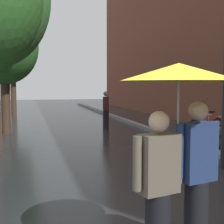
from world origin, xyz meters
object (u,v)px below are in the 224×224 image
at_px(parked_bicycle_5, 221,131).
at_px(pedestrian_walking_midground, 106,110).
at_px(parked_bicycle_6, 206,128).
at_px(street_tree_2, 4,48).
at_px(couple_under_umbrella, 179,127).
at_px(street_tree_3, 6,56).
at_px(street_tree_4, 13,60).

height_order(parked_bicycle_5, pedestrian_walking_midground, pedestrian_walking_midground).
height_order(parked_bicycle_6, pedestrian_walking_midground, pedestrian_walking_midground).
bearing_deg(parked_bicycle_5, street_tree_2, 151.88).
bearing_deg(couple_under_umbrella, street_tree_3, 100.64).
bearing_deg(pedestrian_walking_midground, parked_bicycle_6, -49.31).
height_order(street_tree_3, parked_bicycle_6, street_tree_3).
height_order(street_tree_4, parked_bicycle_5, street_tree_4).
height_order(street_tree_2, pedestrian_walking_midground, street_tree_2).
bearing_deg(parked_bicycle_5, street_tree_3, 135.20).
relative_size(street_tree_2, parked_bicycle_5, 4.05).
bearing_deg(street_tree_3, street_tree_4, 88.08).
distance_m(street_tree_3, street_tree_4, 3.68).
xyz_separation_m(parked_bicycle_5, pedestrian_walking_midground, (-2.85, 4.20, 0.45)).
xyz_separation_m(street_tree_2, parked_bicycle_5, (6.93, -3.70, -2.90)).
distance_m(parked_bicycle_6, pedestrian_walking_midground, 4.40).
distance_m(parked_bicycle_5, pedestrian_walking_midground, 5.09).
relative_size(street_tree_2, parked_bicycle_6, 4.05).
height_order(parked_bicycle_6, couple_under_umbrella, couple_under_umbrella).
relative_size(couple_under_umbrella, pedestrian_walking_midground, 1.29).
bearing_deg(street_tree_4, street_tree_3, -91.92).
distance_m(street_tree_4, parked_bicycle_5, 13.05).
height_order(street_tree_3, couple_under_umbrella, street_tree_3).
height_order(street_tree_2, street_tree_3, street_tree_2).
bearing_deg(couple_under_umbrella, parked_bicycle_6, 56.56).
xyz_separation_m(street_tree_2, street_tree_4, (0.01, 6.96, 0.06)).
bearing_deg(pedestrian_walking_midground, street_tree_3, 146.31).
bearing_deg(couple_under_umbrella, street_tree_4, 97.92).
xyz_separation_m(street_tree_3, parked_bicycle_6, (7.04, -6.11, -2.87)).
height_order(street_tree_3, pedestrian_walking_midground, street_tree_3).
bearing_deg(parked_bicycle_5, pedestrian_walking_midground, 124.19).
bearing_deg(street_tree_2, street_tree_4, 89.89).
distance_m(street_tree_3, pedestrian_walking_midground, 5.58).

